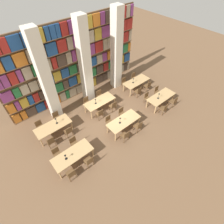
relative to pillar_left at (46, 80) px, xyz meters
name	(u,v)px	position (x,y,z in m)	size (l,w,h in m)	color
ground_plane	(111,118)	(2.72, -2.60, -3.00)	(40.00, 40.00, 0.00)	brown
bookshelf_bank	(76,61)	(2.74, 1.18, -0.26)	(10.66, 0.35, 5.50)	brown
pillar_left	(46,80)	(0.00, 0.00, 0.00)	(0.64, 0.64, 6.00)	silver
pillar_center	(85,64)	(2.72, 0.00, 0.00)	(0.64, 0.64, 6.00)	silver
pillar_right	(116,52)	(5.44, 0.00, 0.00)	(0.64, 0.64, 6.00)	silver
reading_table_0	(73,155)	(-0.97, -3.82, -2.31)	(2.21, 0.94, 0.76)	tan
chair_0	(71,174)	(-1.54, -4.57, -2.52)	(0.42, 0.40, 0.88)	brown
chair_1	(57,154)	(-1.54, -3.06, -2.52)	(0.42, 0.40, 0.88)	brown
chair_2	(89,161)	(-0.44, -4.57, -2.52)	(0.42, 0.40, 0.88)	brown
chair_3	(74,143)	(-0.44, -3.06, -2.52)	(0.42, 0.40, 0.88)	brown
desk_lamp_0	(65,156)	(-1.34, -3.83, -1.97)	(0.14, 0.14, 0.40)	black
reading_table_1	(124,121)	(2.75, -3.83, -2.31)	(2.21, 0.94, 0.76)	tan
chair_4	(125,136)	(2.18, -4.58, -2.52)	(0.42, 0.40, 0.88)	brown
chair_5	(109,121)	(2.18, -3.08, -2.52)	(0.42, 0.40, 0.88)	brown
chair_6	(138,126)	(3.32, -4.58, -2.52)	(0.42, 0.40, 0.88)	brown
chair_7	(122,113)	(3.32, -3.08, -2.52)	(0.42, 0.40, 0.88)	brown
desk_lamp_1	(120,119)	(2.45, -3.81, -1.91)	(0.14, 0.14, 0.48)	black
reading_table_2	(161,97)	(6.40, -3.87, -2.31)	(2.21, 0.94, 0.76)	tan
chair_8	(164,109)	(5.80, -4.63, -2.52)	(0.42, 0.40, 0.88)	brown
chair_9	(147,98)	(5.80, -3.12, -2.52)	(0.42, 0.40, 0.88)	brown
chair_10	(174,101)	(6.94, -4.63, -2.52)	(0.42, 0.40, 0.88)	brown
chair_11	(157,91)	(6.94, -3.12, -2.52)	(0.42, 0.40, 0.88)	brown
desk_lamp_2	(159,95)	(6.05, -3.86, -1.92)	(0.14, 0.14, 0.47)	black
reading_table_3	(53,127)	(-0.84, -1.34, -2.31)	(2.21, 0.94, 0.76)	tan
chair_12	(51,142)	(-1.43, -2.10, -2.52)	(0.42, 0.40, 0.88)	brown
chair_13	(40,126)	(-1.43, -0.59, -2.52)	(0.42, 0.40, 0.88)	brown
chair_14	(69,131)	(-0.25, -2.10, -2.52)	(0.42, 0.40, 0.88)	brown
chair_15	(57,117)	(-0.25, -0.59, -2.52)	(0.42, 0.40, 0.88)	brown
desk_lamp_3	(56,120)	(-0.55, -1.31, -1.94)	(0.14, 0.14, 0.45)	black
reading_table_4	(100,102)	(2.71, -1.41, -2.31)	(2.21, 0.94, 0.76)	tan
chair_16	(100,114)	(2.12, -2.16, -2.52)	(0.42, 0.40, 0.88)	brown
chair_17	(87,102)	(2.12, -0.66, -2.52)	(0.42, 0.40, 0.88)	brown
chair_18	(113,106)	(3.29, -2.16, -2.52)	(0.42, 0.40, 0.88)	brown
chair_19	(100,95)	(3.29, -0.66, -2.52)	(0.42, 0.40, 0.88)	brown
desk_lamp_4	(95,100)	(2.35, -1.42, -1.96)	(0.14, 0.14, 0.41)	black
reading_table_5	(136,82)	(6.37, -1.42, -2.31)	(2.21, 0.94, 0.76)	tan
chair_20	(138,91)	(5.80, -2.17, -2.52)	(0.42, 0.40, 0.88)	brown
chair_21	(125,82)	(5.80, -0.67, -2.52)	(0.42, 0.40, 0.88)	brown
chair_22	(148,86)	(6.91, -2.17, -2.52)	(0.42, 0.40, 0.88)	brown
chair_23	(134,77)	(6.91, -0.67, -2.52)	(0.42, 0.40, 0.88)	brown
desk_lamp_5	(133,80)	(6.01, -1.39, -1.95)	(0.14, 0.14, 0.43)	black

